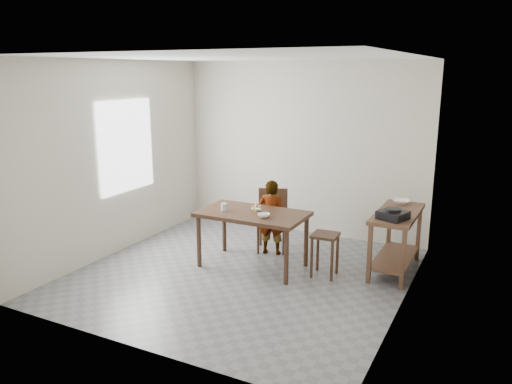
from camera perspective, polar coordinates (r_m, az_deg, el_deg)
The scene contains 17 objects.
floor at distance 6.52m, azimuth -1.61°, elevation -9.49°, with size 4.00×4.00×0.04m, color slate.
ceiling at distance 6.00m, azimuth -1.79°, elevation 15.34°, with size 4.00×4.00×0.04m, color white.
wall_back at distance 7.92m, azimuth 5.34°, elevation 4.94°, with size 4.00×0.04×2.70m, color beige.
wall_front at distance 4.49m, azimuth -14.13°, elevation -2.17°, with size 4.00×0.04×2.70m, color beige.
wall_left at distance 7.28m, azimuth -15.83°, elevation 3.72°, with size 0.04×4.00×2.70m, color beige.
wall_right at distance 5.46m, azimuth 17.25°, elevation 0.41°, with size 0.04×4.00×2.70m, color beige.
window_pane at distance 7.37m, azimuth -14.56°, elevation 5.09°, with size 0.02×1.10×1.30m, color white.
dining_table at distance 6.62m, azimuth -0.39°, elevation -5.44°, with size 1.40×0.80×0.75m, color #3D2618, non-canonical shape.
prep_counter at distance 6.72m, azimuth 15.66°, elevation -5.47°, with size 0.50×1.20×0.80m, color brown, non-canonical shape.
child at distance 7.04m, azimuth 1.77°, elevation -2.89°, with size 0.39×0.26×1.07m, color white.
dining_chair at distance 7.20m, azimuth 1.83°, elevation -3.32°, with size 0.42×0.42×0.88m, color #3D2618, non-canonical shape.
stool at distance 6.42m, azimuth 7.85°, elevation -7.12°, with size 0.32×0.32×0.56m, color #3D2618, non-canonical shape.
glass_tumbler at distance 6.60m, azimuth -3.67°, elevation -1.71°, with size 0.08×0.08×0.10m, color silver.
small_bowl at distance 6.29m, azimuth 0.90°, elevation -2.68°, with size 0.15×0.15×0.05m, color white.
banana at distance 6.57m, azimuth 0.02°, elevation -1.92°, with size 0.16×0.12×0.06m, color #F4D15E, non-canonical shape.
serving_bowl at distance 7.01m, azimuth 16.26°, elevation -1.07°, with size 0.22×0.22×0.06m, color white.
gas_burner at distance 6.25m, azimuth 15.38°, elevation -2.55°, with size 0.31×0.31×0.10m, color black.
Camera 1 is at (2.87, -5.26, 2.54)m, focal length 35.00 mm.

